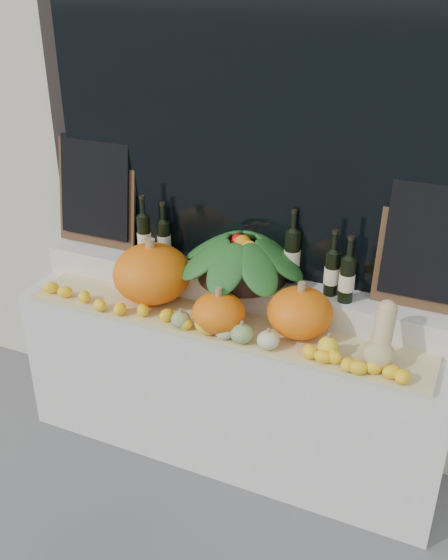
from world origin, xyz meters
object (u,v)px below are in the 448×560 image
at_px(pumpkin_left, 152,273).
at_px(produce_bowl, 242,257).
at_px(pumpkin_right, 300,312).
at_px(butternut_squash, 381,340).
at_px(wine_bottle_tall, 292,255).

xyz_separation_m(pumpkin_left, produce_bowl, (0.43, 0.19, 0.10)).
distance_m(pumpkin_right, butternut_squash, 0.41).
distance_m(pumpkin_right, wine_bottle_tall, 0.35).
distance_m(pumpkin_left, butternut_squash, 1.22).
relative_size(butternut_squash, produce_bowl, 0.41).
xyz_separation_m(butternut_squash, wine_bottle_tall, (-0.54, 0.37, 0.15)).
distance_m(pumpkin_left, produce_bowl, 0.48).
relative_size(pumpkin_left, produce_bowl, 0.58).
xyz_separation_m(pumpkin_right, produce_bowl, (-0.38, 0.20, 0.13)).
distance_m(produce_bowl, wine_bottle_tall, 0.25).
relative_size(pumpkin_right, butternut_squash, 1.08).
bearing_deg(produce_bowl, pumpkin_right, -27.87).
height_order(pumpkin_left, produce_bowl, produce_bowl).
relative_size(pumpkin_left, wine_bottle_tall, 1.06).
height_order(butternut_squash, wine_bottle_tall, wine_bottle_tall).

